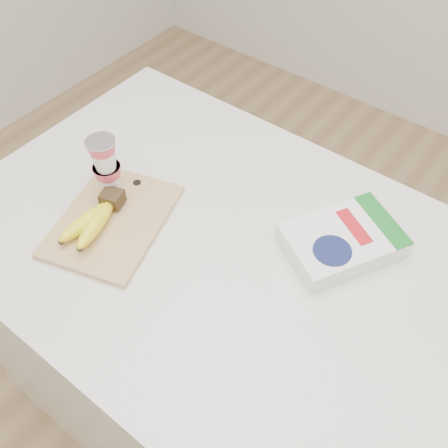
# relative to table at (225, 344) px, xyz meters

# --- Properties ---
(room) EXTENTS (4.00, 4.00, 4.00)m
(room) POSITION_rel_table_xyz_m (0.00, 0.00, 0.87)
(room) COLOR tan
(room) RESTS_ON ground
(table) EXTENTS (1.28, 0.85, 0.96)m
(table) POSITION_rel_table_xyz_m (0.00, 0.00, 0.00)
(table) COLOR white
(table) RESTS_ON ground
(cutting_board) EXTENTS (0.31, 0.36, 0.02)m
(cutting_board) POSITION_rel_table_xyz_m (-0.25, -0.11, 0.49)
(cutting_board) COLOR #D0B872
(cutting_board) RESTS_ON table
(bananas) EXTENTS (0.10, 0.19, 0.05)m
(bananas) POSITION_rel_table_xyz_m (-0.26, -0.14, 0.52)
(bananas) COLOR #382816
(bananas) RESTS_ON cutting_board
(yogurt_stack) EXTENTS (0.07, 0.07, 0.16)m
(yogurt_stack) POSITION_rel_table_xyz_m (-0.31, -0.04, 0.58)
(yogurt_stack) COLOR white
(yogurt_stack) RESTS_ON cutting_board
(cereal_box) EXTENTS (0.26, 0.29, 0.05)m
(cereal_box) POSITION_rel_table_xyz_m (0.21, 0.15, 0.51)
(cereal_box) COLOR white
(cereal_box) RESTS_ON table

